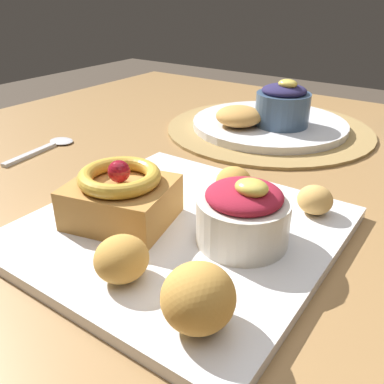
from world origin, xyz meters
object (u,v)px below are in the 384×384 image
Objects in this scene: fritter_back at (315,200)px; spoon at (49,146)px; cake_slice at (121,196)px; fritter_extra at (122,259)px; berry_ramekin at (245,215)px; back_ramekin at (283,105)px; back_plate at (269,124)px; fritter_front at (198,298)px; back_pastry at (239,116)px; front_plate at (180,230)px; fritter_middle at (234,183)px.

fritter_back is 0.41m from spoon.
cake_slice is 0.28m from spoon.
fritter_extra reaches higher than spoon.
berry_ramekin is at bearing 16.36° from cake_slice.
fritter_extra is 0.52× the size of back_ramekin.
fritter_back is 0.28m from back_ramekin.
berry_ramekin reaches higher than back_plate.
back_ramekin is (-0.11, 0.33, 0.01)m from berry_ramekin.
fritter_front reaches higher than back_pastry.
fritter_extra is 0.43m from back_ramekin.
front_plate is at bearing -71.10° from back_pastry.
fritter_extra is 0.40m from back_pastry.
front_plate reaches higher than spoon.
back_plate is at bearing 100.60° from fritter_extra.
back_pastry is at bearing -118.27° from back_plate.
fritter_front is 0.20m from fritter_middle.
fritter_extra is (0.06, -0.07, -0.01)m from cake_slice.
fritter_middle is at bearing -97.44° from spoon.
back_pastry is (-0.20, 0.20, 0.01)m from fritter_back.
fritter_back is at bearing -44.76° from back_pastry.
fritter_back is at bearing -95.04° from spoon.
front_plate is 1.09× the size of back_plate.
fritter_back is (0.15, 0.12, -0.01)m from cake_slice.
front_plate is 3.78× the size of back_pastry.
fritter_front is 1.17× the size of fritter_extra.
back_pastry is (-0.17, 0.29, -0.01)m from berry_ramekin.
berry_ramekin is 0.35m from back_ramekin.
cake_slice is 0.38m from back_plate.
berry_ramekin is 2.12× the size of fritter_middle.
back_pastry is at bearing 120.18° from berry_ramekin.
cake_slice is at bearing -140.84° from fritter_back.
spoon is at bearing 155.54° from fritter_front.
fritter_front is 0.20m from fritter_back.
fritter_front reaches higher than spoon.
cake_slice is 0.12m from fritter_middle.
fritter_front is at bearing -121.90° from spoon.
cake_slice reaches higher than fritter_middle.
fritter_front reaches higher than fritter_back.
cake_slice is 3.15× the size of fritter_back.
front_plate is 0.14m from fritter_front.
fritter_back is 0.42× the size of back_ramekin.
fritter_back is at bearing 87.35° from fritter_front.
fritter_front is at bearing -48.23° from front_plate.
cake_slice is 0.44× the size of back_plate.
spoon is (-0.26, -0.26, -0.05)m from back_ramekin.
berry_ramekin is 0.33m from back_pastry.
fritter_back is at bearing 39.16° from cake_slice.
back_ramekin reaches higher than back_pastry.
fritter_extra is at bearing -114.76° from fritter_back.
fritter_middle is at bearing -168.69° from fritter_back.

